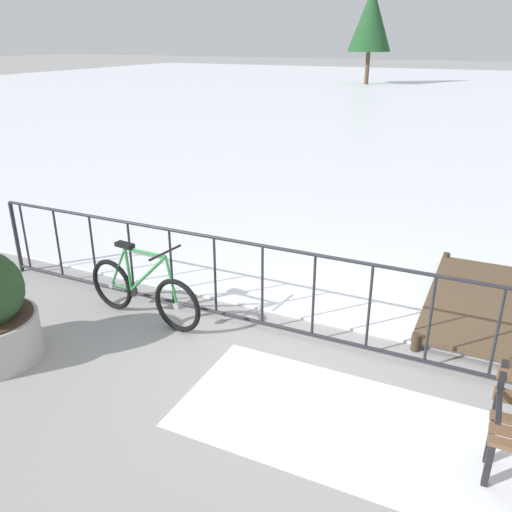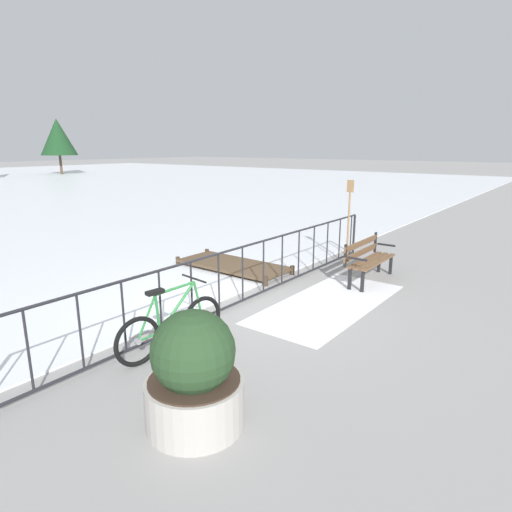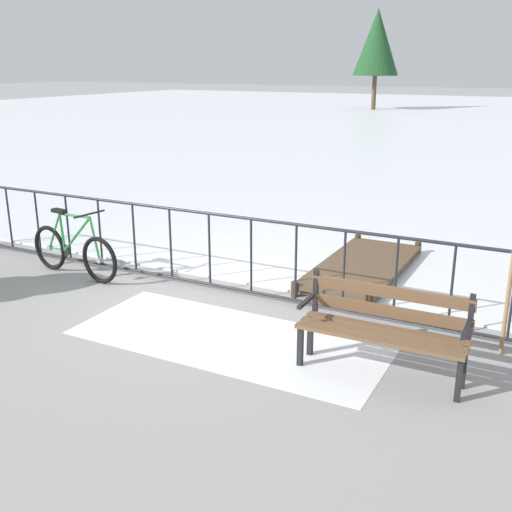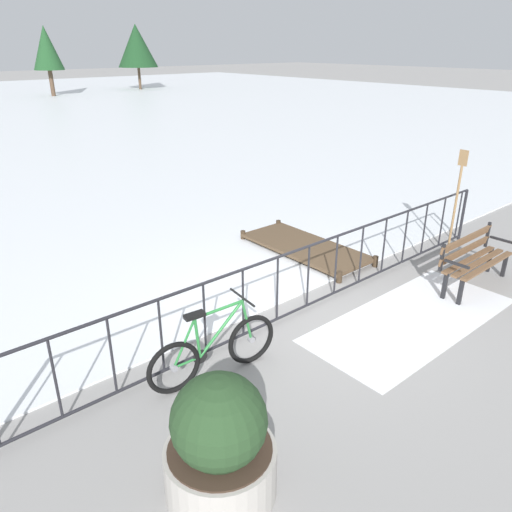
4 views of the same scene
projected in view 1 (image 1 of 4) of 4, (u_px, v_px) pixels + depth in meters
The scene contains 7 objects.
ground_plane at pixel (311, 340), 6.01m from camera, with size 160.00×160.00×0.00m, color gray.
frozen_pond at pixel (484, 98), 29.71m from camera, with size 80.00×56.00×0.03m, color white.
snow_patch at pixel (371, 431), 4.62m from camera, with size 3.47×1.48×0.01m, color white.
railing_fence at pixel (314, 296), 5.79m from camera, with size 9.06×0.06×1.07m.
bicycle_near_railing at pixel (143, 292), 6.33m from camera, with size 1.71×0.52×0.97m.
wooden_dock at pixel (474, 301), 6.66m from camera, with size 1.10×2.67×0.20m.
tree_west_mid at pixel (371, 19), 36.22m from camera, with size 2.98×2.98×6.37m.
Camera 1 is at (1.65, -4.95, 3.19)m, focal length 37.20 mm.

